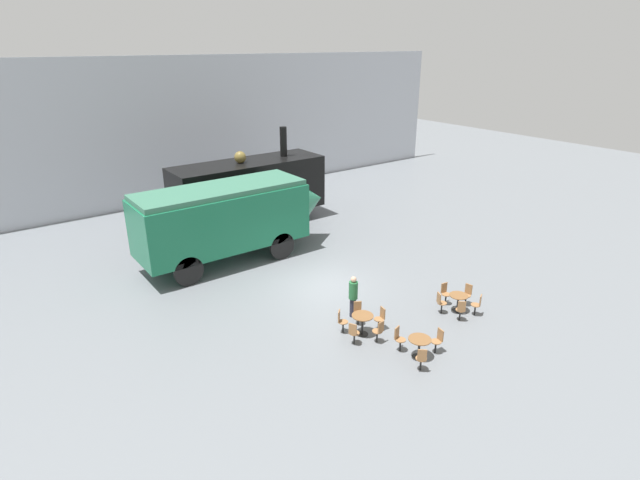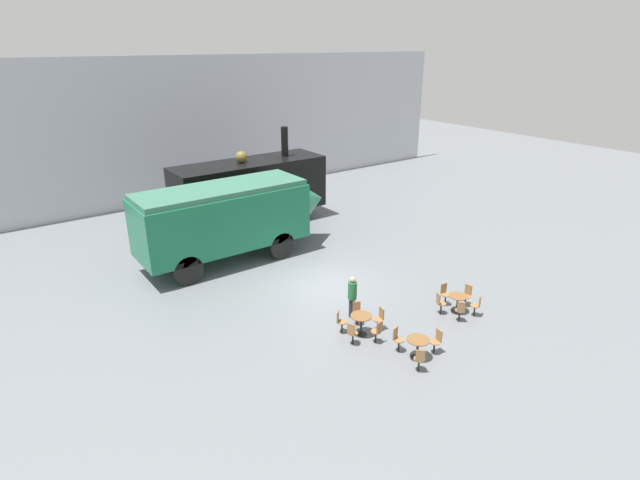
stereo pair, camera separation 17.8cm
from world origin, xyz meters
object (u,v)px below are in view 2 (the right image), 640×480
Objects in this scene: visitor_person at (352,295)px; cafe_table_near at (458,300)px; cafe_chair_0 at (460,310)px; steam_locomotive at (250,187)px; cafe_table_mid at (418,344)px; streamlined_locomotive at (236,214)px; cafe_table_far at (361,320)px.

cafe_table_near is at bearing -31.51° from visitor_person.
visitor_person reaches higher than cafe_chair_0.
cafe_table_near is at bearing 0.00° from cafe_chair_0.
cafe_table_near is (1.62, -13.35, -1.70)m from steam_locomotive.
cafe_table_near is 3.68m from cafe_table_mid.
streamlined_locomotive is 12.40× the size of cafe_table_far.
cafe_table_near is 0.93× the size of cafe_table_far.
cafe_table_far is at bearing -87.67° from streamlined_locomotive.
streamlined_locomotive is 13.39× the size of cafe_table_near.
steam_locomotive is at bearing 78.96° from cafe_table_far.
visitor_person is at bearing 91.50° from cafe_chair_0.
streamlined_locomotive is 11.03× the size of cafe_chair_0.
cafe_chair_0 reaches higher than cafe_table_near.
steam_locomotive is 9.79× the size of cafe_chair_0.
streamlined_locomotive reaches higher than cafe_table_mid.
cafe_table_mid is at bearing -85.17° from streamlined_locomotive.
cafe_table_far is 0.89× the size of cafe_chair_0.
cafe_table_far is at bearing 104.48° from cafe_table_mid.
cafe_chair_0 is at bearing -133.28° from cafe_table_near.
cafe_table_far is 3.84m from cafe_chair_0.
cafe_table_near is 4.11m from visitor_person.
streamlined_locomotive is at bearing 64.20° from cafe_chair_0.
cafe_table_far is at bearing -101.04° from steam_locomotive.
cafe_chair_0 reaches higher than cafe_table_far.
visitor_person is (-1.87, -11.21, -1.32)m from steam_locomotive.
cafe_table_near is 0.43× the size of visitor_person.
steam_locomotive is 11.44m from visitor_person.
cafe_table_near is 0.95× the size of cafe_table_mid.
steam_locomotive is at bearing 80.54° from visitor_person.
cafe_chair_0 is 0.52× the size of visitor_person.
cafe_table_far is 1.33m from visitor_person.
steam_locomotive is 5.11× the size of visitor_person.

